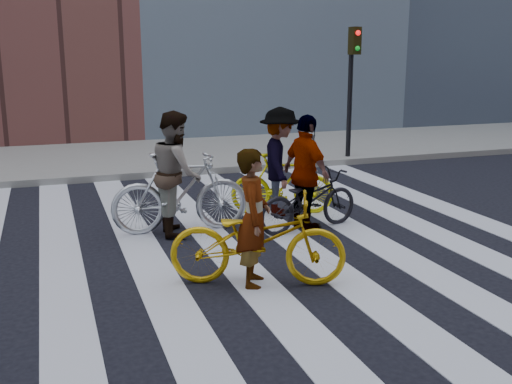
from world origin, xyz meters
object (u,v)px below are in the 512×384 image
bike_yellow_right (282,184)px  bike_silver_mid (180,192)px  bike_yellow_left (257,240)px  rider_left (253,218)px  rider_mid (176,173)px  traffic_signal (352,71)px  rider_right (280,162)px  bike_dark_rear (309,200)px  rider_rear (306,173)px

bike_yellow_right → bike_silver_mid: bearing=122.6°
bike_yellow_left → rider_left: bearing=112.2°
rider_left → rider_mid: rider_mid is taller
traffic_signal → bike_yellow_left: (-4.93, -6.91, -1.73)m
rider_mid → rider_left: bearing=-166.1°
bike_silver_mid → bike_yellow_right: bearing=-71.4°
bike_yellow_right → rider_right: (-0.05, 0.00, 0.39)m
bike_yellow_left → rider_right: 3.25m
bike_dark_rear → bike_yellow_right: bearing=-10.7°
bike_silver_mid → bike_yellow_right: size_ratio=1.19×
traffic_signal → bike_silver_mid: bearing=-139.9°
rider_right → bike_dark_rear: bearing=-157.1°
rider_mid → rider_right: size_ratio=1.02×
bike_yellow_right → rider_mid: (-1.94, -0.48, 0.41)m
rider_left → rider_right: rider_right is taller
bike_yellow_left → bike_silver_mid: (-0.41, 2.41, 0.08)m
bike_silver_mid → rider_left: (0.36, -2.41, 0.20)m
rider_mid → rider_rear: 2.00m
rider_rear → bike_silver_mid: bearing=61.5°
bike_dark_rear → rider_rear: bearing=77.6°
rider_left → rider_mid: 2.45m
bike_dark_rear → rider_mid: rider_mid is taller
rider_mid → bike_yellow_left: bearing=-165.0°
rider_left → rider_right: size_ratio=0.90×
rider_left → rider_rear: rider_rear is taller
bike_silver_mid → rider_right: 1.92m
rider_left → rider_right: bearing=-5.0°
traffic_signal → bike_silver_mid: traffic_signal is taller
bike_yellow_right → rider_rear: bearing=-162.7°
bike_yellow_left → bike_silver_mid: size_ratio=1.00×
rider_mid → traffic_signal: bearing=-45.8°
rider_left → rider_rear: 2.41m
rider_mid → rider_right: rider_mid is taller
bike_yellow_left → bike_dark_rear: (1.51, 1.87, -0.08)m
bike_silver_mid → rider_mid: 0.32m
bike_dark_rear → rider_right: (-0.08, 1.02, 0.44)m
bike_dark_rear → rider_left: (-1.56, -1.87, 0.35)m
bike_silver_mid → rider_right: rider_right is taller
bike_yellow_left → rider_mid: bearing=32.9°
traffic_signal → rider_right: size_ratio=1.80×
bike_dark_rear → rider_mid: size_ratio=0.96×
rider_mid → bike_yellow_right: bearing=-71.8°
bike_silver_mid → bike_dark_rear: bearing=-101.4°
traffic_signal → bike_yellow_right: size_ratio=1.88×
bike_yellow_right → rider_mid: size_ratio=0.94×
bike_yellow_right → bike_dark_rear: 1.02m
traffic_signal → bike_yellow_right: 5.57m
bike_dark_rear → rider_mid: bearing=62.3°
rider_left → rider_rear: size_ratio=0.91×
bike_silver_mid → rider_rear: size_ratio=1.16×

